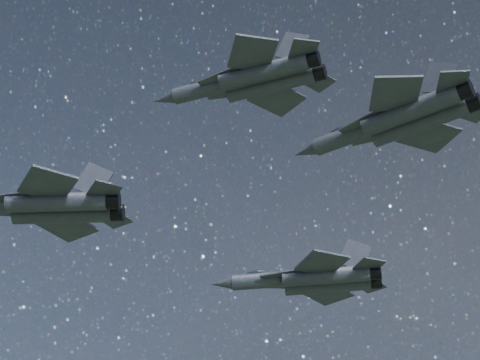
% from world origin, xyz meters
% --- Properties ---
extents(jet_lead, '(19.83, 13.14, 5.06)m').
position_xyz_m(jet_lead, '(-17.51, -5.13, 145.29)').
color(jet_lead, '#30333C').
extents(jet_left, '(20.37, 13.85, 5.12)m').
position_xyz_m(jet_left, '(0.50, 20.51, 145.33)').
color(jet_left, '#30333C').
extents(jet_right, '(15.50, 10.96, 3.93)m').
position_xyz_m(jet_right, '(6.83, -10.95, 148.13)').
color(jet_right, '#30333C').
extents(jet_slot, '(17.89, 12.37, 4.49)m').
position_xyz_m(jet_slot, '(16.62, -2.36, 146.94)').
color(jet_slot, '#30333C').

